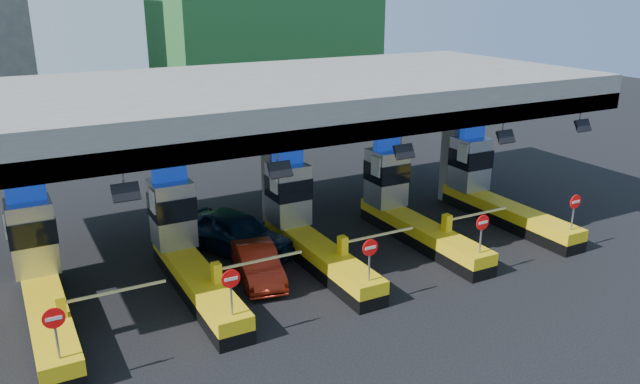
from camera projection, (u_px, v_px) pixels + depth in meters
name	position (u px, v px, depth m)	size (l,w,h in m)	color
ground	(308.00, 258.00, 25.68)	(120.00, 120.00, 0.00)	black
toll_canopy	(276.00, 100.00, 26.16)	(28.00, 12.09, 7.00)	slate
toll_lane_far_left	(40.00, 276.00, 20.98)	(4.43, 8.00, 4.16)	black
toll_lane_left	(185.00, 248.00, 23.23)	(4.43, 8.00, 4.16)	black
toll_lane_center	(305.00, 225.00, 25.47)	(4.43, 8.00, 4.16)	black
toll_lane_right	(405.00, 205.00, 27.72)	(4.43, 8.00, 4.16)	black
toll_lane_far_right	(490.00, 189.00, 29.97)	(4.43, 8.00, 4.16)	black
van	(236.00, 233.00, 25.98)	(2.13, 5.29, 1.80)	black
red_car	(257.00, 263.00, 23.65)	(1.42, 4.07, 1.34)	maroon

